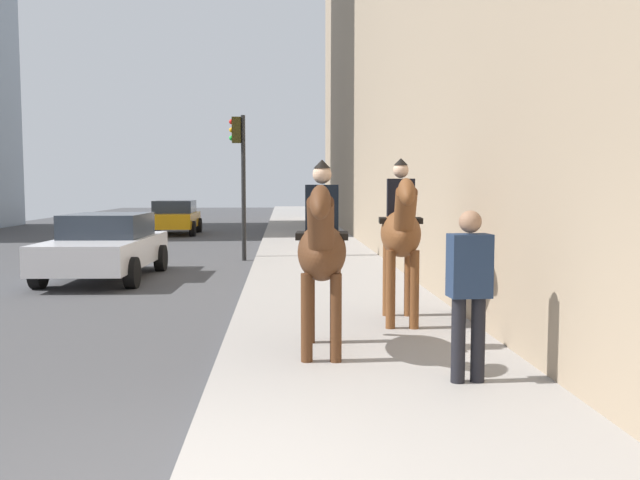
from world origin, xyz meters
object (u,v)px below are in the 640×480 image
at_px(car_near_lane, 106,246).
at_px(traffic_light_near_curb, 240,164).
at_px(mounted_horse_near, 322,248).
at_px(car_mid_lane, 174,217).
at_px(pedestrian_greeting, 469,284).
at_px(mounted_horse_far, 401,231).

distance_m(car_near_lane, traffic_light_near_curb, 4.83).
distance_m(mounted_horse_near, car_mid_lane, 21.69).
bearing_deg(traffic_light_near_curb, pedestrian_greeting, -166.09).
bearing_deg(car_mid_lane, car_near_lane, 1.93).
xyz_separation_m(mounted_horse_far, traffic_light_near_curb, (9.14, 2.81, 1.23)).
bearing_deg(car_mid_lane, mounted_horse_far, 16.93).
distance_m(pedestrian_greeting, car_mid_lane, 23.20).
relative_size(car_near_lane, car_mid_lane, 1.15).
distance_m(car_mid_lane, traffic_light_near_curb, 11.01).
height_order(mounted_horse_near, car_near_lane, mounted_horse_near).
xyz_separation_m(mounted_horse_far, car_near_lane, (5.68, 5.57, -0.68)).
bearing_deg(pedestrian_greeting, car_near_lane, 30.60).
relative_size(mounted_horse_far, traffic_light_near_curb, 0.59).
bearing_deg(mounted_horse_far, mounted_horse_near, -30.23).
relative_size(mounted_horse_near, pedestrian_greeting, 1.32).
height_order(mounted_horse_far, car_mid_lane, mounted_horse_far).
bearing_deg(pedestrian_greeting, car_mid_lane, 12.84).
bearing_deg(traffic_light_near_curb, mounted_horse_near, -171.57).
height_order(car_near_lane, car_mid_lane, same).
bearing_deg(traffic_light_near_curb, mounted_horse_far, -162.91).
bearing_deg(car_mid_lane, mounted_horse_near, 12.53).
xyz_separation_m(mounted_horse_far, pedestrian_greeting, (-2.87, -0.16, -0.33)).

